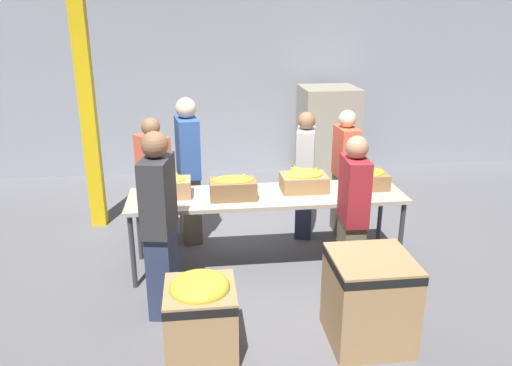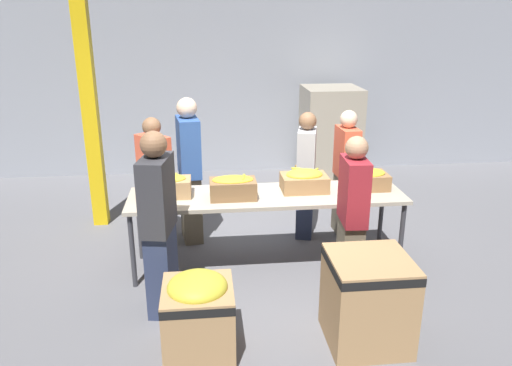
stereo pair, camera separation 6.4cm
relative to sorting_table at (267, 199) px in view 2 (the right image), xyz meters
The scene contains 17 objects.
ground_plane 0.76m from the sorting_table, ahead, with size 30.00×30.00×0.00m, color slate.
wall_back 3.72m from the sorting_table, 90.00° to the left, with size 16.00×0.08×4.00m.
sorting_table is the anchor object (origin of this frame).
banana_box_0 1.04m from the sorting_table, behind, with size 0.49×0.28×0.25m.
banana_box_1 0.40m from the sorting_table, 169.67° to the right, with size 0.47×0.29×0.24m.
banana_box_2 0.44m from the sorting_table, 10.97° to the left, with size 0.48×0.34×0.24m.
banana_box_3 1.09m from the sorting_table, ahead, with size 0.45×0.34×0.23m.
volunteer_0 1.11m from the sorting_table, 136.79° to the left, with size 0.29×0.49×1.71m.
volunteer_1 0.95m from the sorting_table, 40.25° to the right, with size 0.24×0.43×1.56m.
volunteer_2 1.29m from the sorting_table, 144.13° to the right, with size 0.30×0.48×1.68m.
volunteer_3 1.34m from the sorting_table, 152.85° to the left, with size 0.42×0.44×1.53m.
volunteer_4 0.92m from the sorting_table, 52.56° to the left, with size 0.30×0.45×1.53m.
volunteer_5 1.29m from the sorting_table, 35.66° to the left, with size 0.22×0.42×1.53m.
donation_bin_0 1.62m from the sorting_table, 117.31° to the right, with size 0.56×0.56×0.69m.
donation_bin_1 1.58m from the sorting_table, 65.07° to the right, with size 0.64×0.64×0.76m.
support_pillar 2.72m from the sorting_table, 145.41° to the left, with size 0.18×0.18×4.00m.
pallet_stack_0 3.10m from the sorting_table, 63.79° to the left, with size 0.94×0.94×1.51m.
Camera 2 is at (-0.63, -4.81, 2.59)m, focal length 35.00 mm.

